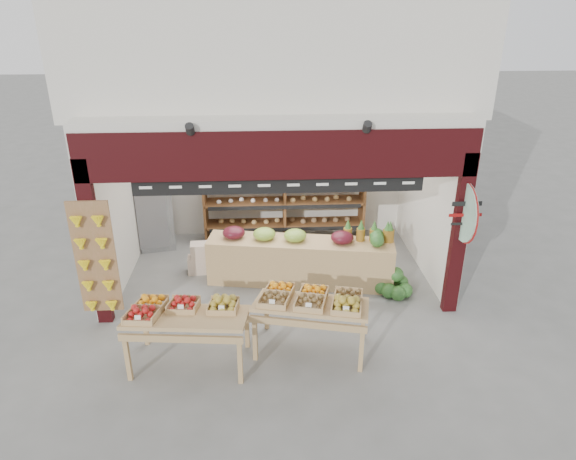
# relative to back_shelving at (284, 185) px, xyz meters

# --- Properties ---
(ground) EXTENTS (60.00, 60.00, 0.00)m
(ground) POSITION_rel_back_shelving_xyz_m (-0.21, -1.80, -1.22)
(ground) COLOR slate
(ground) RESTS_ON ground
(shop_structure) EXTENTS (6.36, 5.12, 5.40)m
(shop_structure) POSITION_rel_back_shelving_xyz_m (-0.21, -0.19, 2.70)
(shop_structure) COLOR beige
(shop_structure) RESTS_ON ground
(banana_board) EXTENTS (0.60, 0.15, 1.80)m
(banana_board) POSITION_rel_back_shelving_xyz_m (-2.94, -2.98, -0.11)
(banana_board) COLOR #926342
(banana_board) RESTS_ON ground
(gift_sign) EXTENTS (0.04, 0.93, 0.92)m
(gift_sign) POSITION_rel_back_shelving_xyz_m (2.54, -2.95, 0.53)
(gift_sign) COLOR #A2CCB3
(gift_sign) RESTS_ON ground
(back_shelving) EXTENTS (3.28, 0.54, 2.00)m
(back_shelving) POSITION_rel_back_shelving_xyz_m (0.00, 0.00, 0.00)
(back_shelving) COLOR brown
(back_shelving) RESTS_ON ground
(refrigerator) EXTENTS (0.79, 0.79, 1.75)m
(refrigerator) POSITION_rel_back_shelving_xyz_m (-2.61, -0.13, -0.35)
(refrigerator) COLOR #B4B7BC
(refrigerator) RESTS_ON ground
(cardboard_stack) EXTENTS (0.94, 0.68, 0.59)m
(cardboard_stack) POSITION_rel_back_shelving_xyz_m (-1.42, -1.29, -1.01)
(cardboard_stack) COLOR beige
(cardboard_stack) RESTS_ON ground
(mid_counter) EXTENTS (3.30, 1.15, 1.03)m
(mid_counter) POSITION_rel_back_shelving_xyz_m (0.19, -1.80, -0.78)
(mid_counter) COLOR tan
(mid_counter) RESTS_ON ground
(display_table_left) EXTENTS (1.68, 1.04, 1.02)m
(display_table_left) POSITION_rel_back_shelving_xyz_m (-1.60, -3.91, -0.45)
(display_table_left) COLOR tan
(display_table_left) RESTS_ON ground
(display_table_right) EXTENTS (1.74, 1.21, 1.01)m
(display_table_right) POSITION_rel_back_shelving_xyz_m (0.19, -3.75, -0.43)
(display_table_right) COLOR tan
(display_table_right) RESTS_ON ground
(watermelon_pile) EXTENTS (0.63, 0.65, 0.50)m
(watermelon_pile) POSITION_rel_back_shelving_xyz_m (1.74, -2.30, -1.04)
(watermelon_pile) COLOR #174518
(watermelon_pile) RESTS_ON ground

